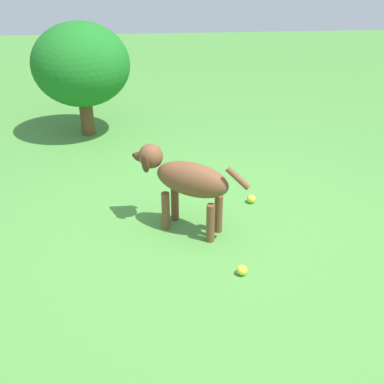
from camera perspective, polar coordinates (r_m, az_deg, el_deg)
ground at (r=3.27m, az=3.16°, el=-6.30°), size 14.00×14.00×0.00m
dog at (r=3.23m, az=-0.82°, el=1.55°), size 0.78×0.50×0.60m
tennis_ball_0 at (r=3.74m, az=7.09°, el=-0.82°), size 0.07×0.07×0.07m
tennis_ball_1 at (r=3.01m, az=5.99°, el=-9.25°), size 0.07×0.07×0.07m
shrub_far at (r=4.86m, az=-13.10°, el=14.53°), size 0.94×0.85×1.11m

